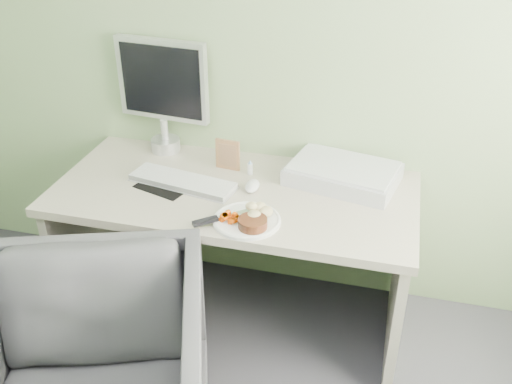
% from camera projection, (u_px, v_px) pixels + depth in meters
% --- Properties ---
extents(wall_back, '(3.50, 0.00, 3.50)m').
position_uv_depth(wall_back, '(255.00, 27.00, 2.52)').
color(wall_back, gray).
rests_on(wall_back, floor).
extents(desk, '(1.60, 0.75, 0.73)m').
position_uv_depth(desk, '(235.00, 224.00, 2.61)').
color(desk, '#BBB39D').
rests_on(desk, floor).
extents(plate, '(0.27, 0.27, 0.01)m').
position_uv_depth(plate, '(247.00, 221.00, 2.29)').
color(plate, white).
rests_on(plate, desk).
extents(steak, '(0.14, 0.14, 0.04)m').
position_uv_depth(steak, '(253.00, 223.00, 2.23)').
color(steak, black).
rests_on(steak, plate).
extents(potato_pile, '(0.14, 0.12, 0.07)m').
position_uv_depth(potato_pile, '(256.00, 208.00, 2.30)').
color(potato_pile, tan).
rests_on(potato_pile, plate).
extents(carrot_heap, '(0.08, 0.07, 0.04)m').
position_uv_depth(carrot_heap, '(230.00, 216.00, 2.27)').
color(carrot_heap, '#D54804').
rests_on(carrot_heap, plate).
extents(steak_knife, '(0.22, 0.20, 0.02)m').
position_uv_depth(steak_knife, '(215.00, 219.00, 2.27)').
color(steak_knife, silver).
rests_on(steak_knife, plate).
extents(mousepad, '(0.29, 0.27, 0.00)m').
position_uv_depth(mousepad, '(167.00, 184.00, 2.56)').
color(mousepad, black).
rests_on(mousepad, desk).
extents(keyboard, '(0.50, 0.23, 0.02)m').
position_uv_depth(keyboard, '(182.00, 181.00, 2.55)').
color(keyboard, white).
rests_on(keyboard, desk).
extents(computer_mouse, '(0.07, 0.11, 0.04)m').
position_uv_depth(computer_mouse, '(252.00, 186.00, 2.51)').
color(computer_mouse, white).
rests_on(computer_mouse, desk).
extents(photo_frame, '(0.12, 0.03, 0.15)m').
position_uv_depth(photo_frame, '(228.00, 155.00, 2.65)').
color(photo_frame, '#976A46').
rests_on(photo_frame, desk).
extents(eyedrop_bottle, '(0.02, 0.02, 0.07)m').
position_uv_depth(eyedrop_bottle, '(250.00, 168.00, 2.63)').
color(eyedrop_bottle, white).
rests_on(eyedrop_bottle, desk).
extents(scanner, '(0.53, 0.41, 0.07)m').
position_uv_depth(scanner, '(343.00, 174.00, 2.56)').
color(scanner, '#B9BBC1').
rests_on(scanner, desk).
extents(monitor, '(0.46, 0.14, 0.55)m').
position_uv_depth(monitor, '(163.00, 90.00, 2.72)').
color(monitor, silver).
rests_on(monitor, desk).
extents(desk_chair, '(1.06, 1.08, 0.77)m').
position_uv_depth(desk_chair, '(89.00, 383.00, 2.02)').
color(desk_chair, '#343338').
rests_on(desk_chair, floor).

